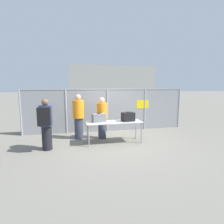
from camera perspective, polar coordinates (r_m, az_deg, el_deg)
ground_plane at (r=6.46m, az=1.58°, el=-10.17°), size 120.00×120.00×0.00m
fence_section at (r=7.97m, az=-1.45°, el=0.98°), size 7.37×0.07×1.96m
inspection_table at (r=6.36m, az=0.70°, el=-3.73°), size 2.02×0.68×0.78m
suitcase_grey at (r=6.32m, az=-4.30°, el=-1.90°), size 0.52×0.35×0.32m
suitcase_black at (r=6.46m, az=5.27°, el=-1.56°), size 0.49×0.38×0.35m
traveler_hooded at (r=5.94m, az=-20.81°, el=-3.22°), size 0.41×0.64×1.67m
security_worker_near at (r=6.88m, az=-3.27°, el=-1.77°), size 0.40×0.40×1.63m
security_worker_far at (r=6.93m, az=-10.91°, el=-1.32°), size 0.43×0.43×1.75m
utility_trailer at (r=9.81m, az=6.66°, el=-1.52°), size 4.34×2.14×0.63m
distant_hangar at (r=33.44m, az=-1.23°, el=9.50°), size 14.21×10.23×5.39m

